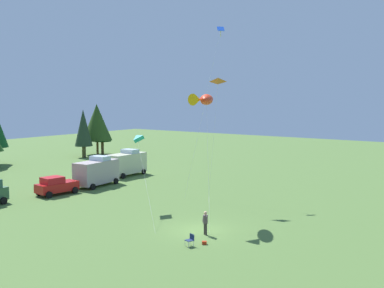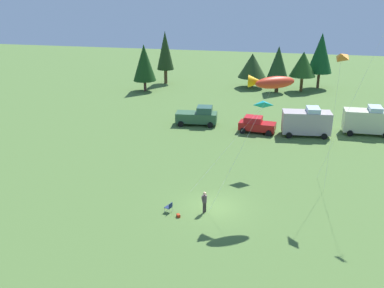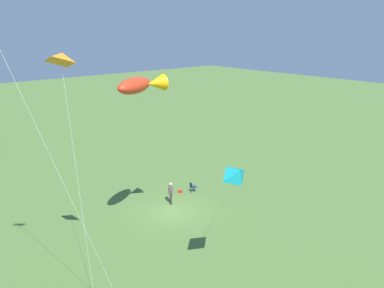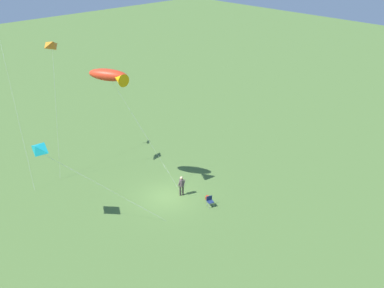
{
  "view_description": "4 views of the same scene",
  "coord_description": "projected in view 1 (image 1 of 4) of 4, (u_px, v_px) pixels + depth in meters",
  "views": [
    {
      "loc": [
        -27.09,
        -18.59,
        9.91
      ],
      "look_at": [
        -1.94,
        -0.74,
        6.75
      ],
      "focal_mm": 42.0,
      "sensor_mm": 36.0,
      "label": 1
    },
    {
      "loc": [
        4.78,
        -31.3,
        17.09
      ],
      "look_at": [
        -1.59,
        -1.06,
        5.6
      ],
      "focal_mm": 42.0,
      "sensor_mm": 36.0,
      "label": 2
    },
    {
      "loc": [
        15.11,
        19.59,
        12.77
      ],
      "look_at": [
        -0.71,
        1.35,
        5.3
      ],
      "focal_mm": 35.0,
      "sensor_mm": 36.0,
      "label": 3
    },
    {
      "loc": [
        -23.74,
        19.88,
        19.84
      ],
      "look_at": [
        -2.1,
        -0.75,
        5.26
      ],
      "focal_mm": 42.0,
      "sensor_mm": 36.0,
      "label": 4
    }
  ],
  "objects": [
    {
      "name": "kite_diamond_blue",
      "position": [
        218.0,
        40.0,
        46.25
      ],
      "size": [
        5.45,
        1.5,
        17.3
      ],
      "color": "blue",
      "rests_on": "ground"
    },
    {
      "name": "treeline_distant",
      "position": [
        3.0,
        133.0,
        64.31
      ],
      "size": [
        48.83,
        11.61,
        8.91
      ],
      "color": "#50302C",
      "rests_on": "ground"
    },
    {
      "name": "car_red_sedan",
      "position": [
        56.0,
        186.0,
        46.12
      ],
      "size": [
        4.37,
        2.58,
        1.89
      ],
      "rotation": [
        0.0,
        0.0,
        3.03
      ],
      "color": "red",
      "rests_on": "ground"
    },
    {
      "name": "van_motorhome_grey",
      "position": [
        97.0,
        171.0,
        50.69
      ],
      "size": [
        5.59,
        3.04,
        3.34
      ],
      "rotation": [
        0.0,
        0.0,
        0.1
      ],
      "color": "#A79998",
      "rests_on": "ground"
    },
    {
      "name": "person_kite_flyer",
      "position": [
        205.0,
        221.0,
        32.52
      ],
      "size": [
        0.47,
        0.6,
        1.74
      ],
      "rotation": [
        0.0,
        0.0,
        2.65
      ],
      "color": "#382F2E",
      "rests_on": "ground"
    },
    {
      "name": "backpack_on_grass",
      "position": [
        204.0,
        243.0,
        30.5
      ],
      "size": [
        0.36,
        0.39,
        0.22
      ],
      "primitive_type": "cube",
      "rotation": [
        0.0,
        0.0,
        5.3
      ],
      "color": "red",
      "rests_on": "ground"
    },
    {
      "name": "kite_delta_teal",
      "position": [
        136.0,
        138.0,
        40.59
      ],
      "size": [
        6.14,
        7.3,
        6.76
      ],
      "color": "teal",
      "rests_on": "ground"
    },
    {
      "name": "van_camper_beige",
      "position": [
        127.0,
        163.0,
        57.46
      ],
      "size": [
        5.43,
        2.66,
        3.34
      ],
      "rotation": [
        0.0,
        0.0,
        0.01
      ],
      "color": "beige",
      "rests_on": "ground"
    },
    {
      "name": "kite_delta_orange",
      "position": [
        218.0,
        80.0,
        41.76
      ],
      "size": [
        1.3,
        1.76,
        11.95
      ],
      "color": "orange",
      "rests_on": "ground"
    },
    {
      "name": "ground_plane",
      "position": [
        199.0,
        230.0,
        33.7
      ],
      "size": [
        160.0,
        160.0,
        0.0
      ],
      "primitive_type": "plane",
      "color": "#4E6E33"
    },
    {
      "name": "kite_large_fish",
      "position": [
        204.0,
        100.0,
        36.89
      ],
      "size": [
        6.05,
        4.49,
        10.26
      ],
      "color": "red",
      "rests_on": "ground"
    },
    {
      "name": "folding_chair",
      "position": [
        190.0,
        239.0,
        30.09
      ],
      "size": [
        0.61,
        0.61,
        0.82
      ],
      "rotation": [
        0.0,
        0.0,
        2.81
      ],
      "color": "navy",
      "rests_on": "ground"
    }
  ]
}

